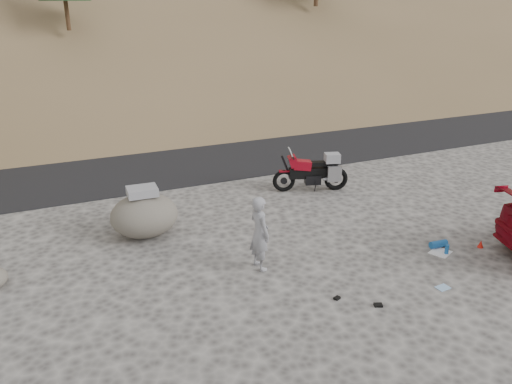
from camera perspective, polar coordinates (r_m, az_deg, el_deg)
ground at (r=11.44m, az=8.67°, el=-7.15°), size 140.00×140.00×0.00m
road at (r=19.07m, az=-5.73°, el=4.69°), size 120.00×7.00×0.05m
motorcycle at (r=14.93m, az=6.67°, el=2.28°), size 2.22×1.06×1.36m
man at (r=10.84m, az=0.40°, el=-8.59°), size 0.46×0.64×1.64m
boulder at (r=12.29m, az=-12.65°, el=-2.57°), size 1.91×1.73×1.23m
gear_white_cloth at (r=12.17m, az=20.33°, el=-6.48°), size 0.57×0.55×0.02m
gear_blue_mat at (r=12.36m, az=20.13°, el=-5.61°), size 0.44×0.20×0.17m
gear_bottle at (r=12.10m, az=20.98°, el=-6.14°), size 0.11×0.11×0.24m
gear_funnel at (r=12.73m, az=24.29°, el=-5.44°), size 0.15×0.15×0.17m
gear_glove_a at (r=9.87m, az=13.79°, el=-12.44°), size 0.18×0.16×0.04m
gear_glove_b at (r=9.92m, az=9.25°, el=-11.87°), size 0.15×0.13×0.04m
gear_blue_cloth at (r=10.81m, az=20.57°, el=-10.19°), size 0.29×0.22×0.01m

